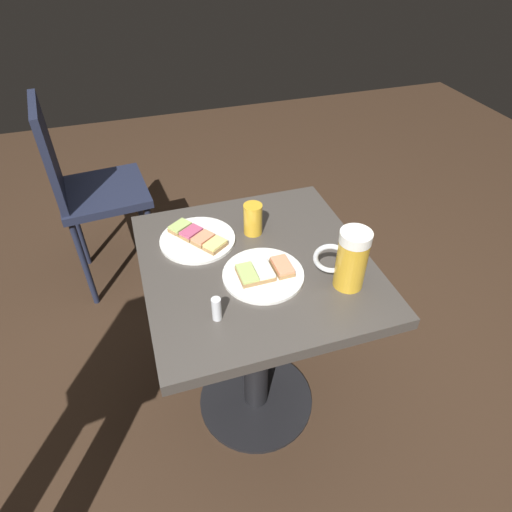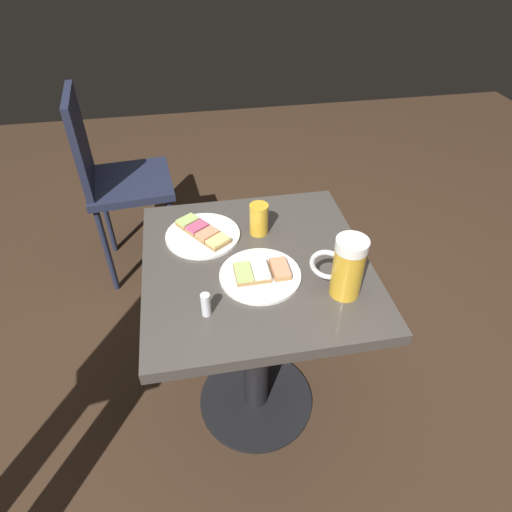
{
  "view_description": "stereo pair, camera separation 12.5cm",
  "coord_description": "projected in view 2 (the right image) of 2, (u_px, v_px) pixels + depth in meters",
  "views": [
    {
      "loc": [
        0.29,
        0.92,
        1.55
      ],
      "look_at": [
        0.0,
        0.0,
        0.74
      ],
      "focal_mm": 30.65,
      "sensor_mm": 36.0,
      "label": 1
    },
    {
      "loc": [
        0.17,
        0.95,
        1.55
      ],
      "look_at": [
        0.0,
        0.0,
        0.74
      ],
      "focal_mm": 30.65,
      "sensor_mm": 36.0,
      "label": 2
    }
  ],
  "objects": [
    {
      "name": "beer_glass_small",
      "position": [
        259.0,
        219.0,
        1.34
      ],
      "size": [
        0.06,
        0.06,
        0.1
      ],
      "primitive_type": "cylinder",
      "color": "gold",
      "rests_on": "cafe_table"
    },
    {
      "name": "plate_near",
      "position": [
        262.0,
        274.0,
        1.21
      ],
      "size": [
        0.23,
        0.23,
        0.03
      ],
      "color": "white",
      "rests_on": "cafe_table"
    },
    {
      "name": "plate_far",
      "position": [
        203.0,
        234.0,
        1.35
      ],
      "size": [
        0.23,
        0.23,
        0.03
      ],
      "color": "white",
      "rests_on": "cafe_table"
    },
    {
      "name": "ground_plane",
      "position": [
        256.0,
        400.0,
        1.73
      ],
      "size": [
        6.0,
        6.0,
        0.0
      ],
      "primitive_type": "plane",
      "color": "#382619"
    },
    {
      "name": "salt_shaker",
      "position": [
        206.0,
        305.0,
        1.09
      ],
      "size": [
        0.02,
        0.02,
        0.07
      ],
      "primitive_type": "cylinder",
      "color": "silver",
      "rests_on": "cafe_table"
    },
    {
      "name": "beer_mug",
      "position": [
        346.0,
        267.0,
        1.12
      ],
      "size": [
        0.13,
        0.1,
        0.18
      ],
      "color": "gold",
      "rests_on": "cafe_table"
    },
    {
      "name": "cafe_table",
      "position": [
        256.0,
        304.0,
        1.38
      ],
      "size": [
        0.65,
        0.68,
        0.72
      ],
      "color": "black",
      "rests_on": "ground_plane"
    },
    {
      "name": "cafe_chair",
      "position": [
        113.0,
        175.0,
        2.0
      ],
      "size": [
        0.41,
        0.41,
        0.93
      ],
      "rotation": [
        0.0,
        0.0,
        1.66
      ],
      "color": "#1E2338",
      "rests_on": "ground_plane"
    }
  ]
}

